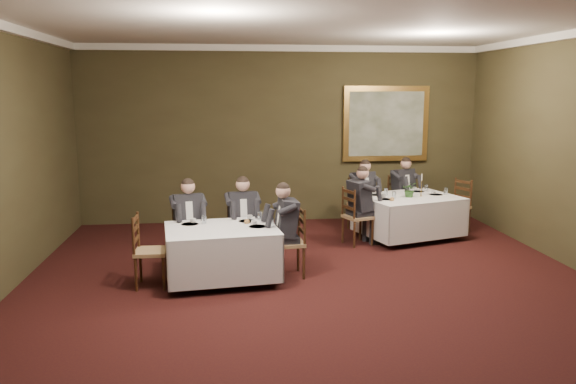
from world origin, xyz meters
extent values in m
plane|color=black|center=(0.00, 0.00, 0.00)|extent=(10.00, 10.00, 0.00)
cube|color=silver|center=(0.00, 0.00, 3.50)|extent=(8.00, 10.00, 0.10)
cube|color=#38311C|center=(0.00, 5.00, 1.75)|extent=(8.00, 0.10, 3.50)
cube|color=white|center=(0.00, 4.95, 3.44)|extent=(8.00, 0.10, 0.12)
cube|color=black|center=(2.12, 3.33, 0.73)|extent=(1.89, 1.63, 0.04)
cube|color=white|center=(2.12, 3.33, 0.76)|extent=(1.97, 1.70, 0.02)
cube|color=white|center=(2.12, 3.33, 0.42)|extent=(1.99, 1.73, 0.65)
cube|color=black|center=(-1.21, 1.36, 0.73)|extent=(1.57, 1.26, 0.04)
cube|color=white|center=(-1.21, 1.36, 0.76)|extent=(1.64, 1.32, 0.02)
cube|color=white|center=(-1.21, 1.36, 0.42)|extent=(1.66, 1.35, 0.65)
cube|color=#92744A|center=(1.43, 4.01, 0.48)|extent=(0.55, 0.53, 0.05)
cube|color=black|center=(1.37, 4.19, 0.73)|extent=(0.37, 0.14, 0.54)
cube|color=black|center=(1.43, 4.01, 0.86)|extent=(0.49, 0.42, 0.55)
sphere|color=tan|center=(1.43, 4.01, 1.24)|extent=(0.26, 0.26, 0.21)
cube|color=#92744A|center=(2.29, 4.28, 0.48)|extent=(0.57, 0.56, 0.05)
cube|color=black|center=(2.22, 4.45, 0.73)|extent=(0.36, 0.19, 0.54)
cube|color=black|center=(2.29, 4.28, 0.86)|extent=(0.51, 0.46, 0.55)
sphere|color=tan|center=(2.29, 4.28, 1.24)|extent=(0.28, 0.28, 0.21)
cube|color=#92744A|center=(1.11, 3.02, 0.48)|extent=(0.54, 0.55, 0.05)
cube|color=black|center=(0.93, 2.96, 0.73)|extent=(0.15, 0.37, 0.54)
cube|color=black|center=(1.11, 3.02, 0.86)|extent=(0.43, 0.50, 0.55)
sphere|color=tan|center=(1.11, 3.02, 1.24)|extent=(0.27, 0.27, 0.21)
cube|color=#92744A|center=(3.12, 3.65, 0.48)|extent=(0.57, 0.58, 0.05)
cube|color=black|center=(3.30, 3.73, 0.73)|extent=(0.19, 0.36, 0.54)
cube|color=#92744A|center=(-1.71, 2.08, 0.48)|extent=(0.52, 0.51, 0.05)
cube|color=black|center=(-1.75, 2.26, 0.73)|extent=(0.38, 0.11, 0.54)
cube|color=black|center=(-1.71, 2.08, 0.86)|extent=(0.48, 0.40, 0.55)
sphere|color=tan|center=(-1.71, 2.08, 1.24)|extent=(0.25, 0.25, 0.21)
cube|color=#92744A|center=(-0.90, 2.17, 0.48)|extent=(0.49, 0.47, 0.05)
cube|color=black|center=(-0.92, 2.36, 0.73)|extent=(0.38, 0.08, 0.54)
cube|color=black|center=(-0.90, 2.17, 0.86)|extent=(0.46, 0.36, 0.55)
sphere|color=tan|center=(-0.90, 2.17, 1.24)|extent=(0.24, 0.24, 0.21)
cube|color=#92744A|center=(-0.26, 1.47, 0.48)|extent=(0.46, 0.47, 0.05)
cube|color=black|center=(-0.07, 1.49, 0.73)|extent=(0.06, 0.38, 0.54)
cube|color=black|center=(-0.26, 1.47, 0.86)|extent=(0.34, 0.44, 0.55)
sphere|color=tan|center=(-0.26, 1.47, 1.24)|extent=(0.23, 0.23, 0.21)
cube|color=#92744A|center=(-2.16, 1.24, 0.48)|extent=(0.43, 0.45, 0.05)
cube|color=black|center=(-2.35, 1.25, 0.73)|extent=(0.04, 0.38, 0.54)
imported|color=#2D5926|center=(2.10, 3.26, 0.91)|extent=(0.32, 0.30, 0.29)
cylinder|color=#BC9139|center=(2.34, 3.33, 0.77)|extent=(0.06, 0.06, 0.02)
cylinder|color=#BC9139|center=(2.34, 3.33, 0.92)|extent=(0.01, 0.01, 0.28)
cylinder|color=white|center=(2.34, 3.33, 1.12)|extent=(0.02, 0.02, 0.12)
cylinder|color=white|center=(1.58, 3.53, 0.77)|extent=(0.25, 0.25, 0.01)
cylinder|color=white|center=(1.58, 3.68, 0.80)|extent=(0.08, 0.08, 0.05)
cylinder|color=white|center=(1.75, 3.53, 0.83)|extent=(0.06, 0.06, 0.14)
cylinder|color=white|center=(-1.66, 1.63, 0.77)|extent=(0.25, 0.25, 0.01)
cylinder|color=white|center=(-1.66, 1.78, 0.80)|extent=(0.08, 0.08, 0.05)
cylinder|color=white|center=(-1.49, 1.63, 0.83)|extent=(0.06, 0.06, 0.14)
cube|color=#DFB251|center=(2.12, 4.94, 1.96)|extent=(1.75, 0.08, 1.51)
cube|color=#4C5538|center=(2.12, 4.90, 1.96)|extent=(1.53, 0.01, 1.29)
camera|label=1|loc=(-1.14, -6.22, 2.62)|focal=35.00mm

